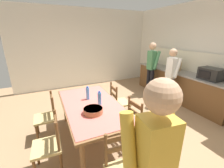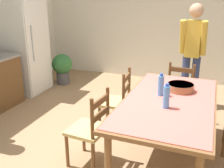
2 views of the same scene
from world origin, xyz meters
name	(u,v)px [view 2 (image 2 of 2)]	position (x,y,z in m)	size (l,w,h in m)	color
ground_plane	(99,147)	(0.00, 0.00, 0.00)	(8.32, 8.32, 0.00)	#9E7A56
wall_right	(155,15)	(3.26, 0.00, 1.45)	(0.12, 5.20, 2.90)	silver
refrigerator	(24,45)	(1.46, 2.19, 0.94)	(0.73, 0.73, 1.89)	white
dining_table	(169,106)	(0.08, -0.85, 0.69)	(1.95, 1.05, 0.76)	brown
bottle_near_centre	(166,97)	(-0.16, -0.85, 0.88)	(0.07, 0.07, 0.27)	#4C8ED6
bottle_off_centre	(161,85)	(0.18, -0.73, 0.88)	(0.07, 0.07, 0.27)	#4C8ED6
serving_bowl	(181,87)	(0.42, -0.93, 0.81)	(0.32, 0.32, 0.09)	#9E6642
chair_side_far_right	(117,101)	(0.54, -0.06, 0.44)	(0.45, 0.43, 0.91)	brown
chair_head_end	(181,90)	(1.34, -0.87, 0.44)	(0.43, 0.45, 0.91)	brown
chair_side_far_left	(90,129)	(-0.34, -0.05, 0.44)	(0.45, 0.44, 0.91)	brown
person_by_table	(193,50)	(1.89, -0.95, 0.99)	(0.33, 0.47, 1.76)	navy
potted_plant	(62,67)	(2.10, 1.76, 0.39)	(0.44, 0.44, 0.67)	#4C4C51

